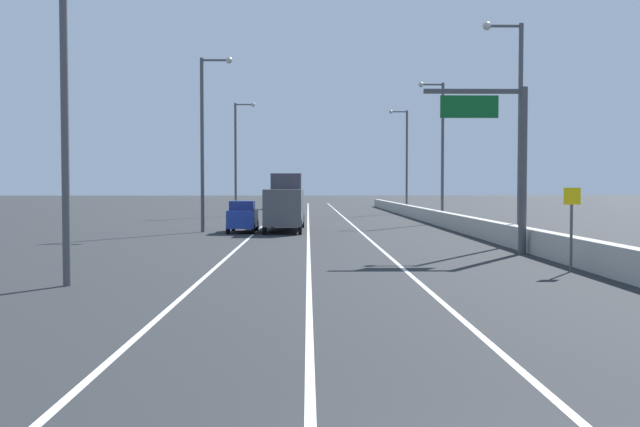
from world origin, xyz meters
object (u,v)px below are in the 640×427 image
(car_blue_1, at_px, (243,217))
(lamp_post_left_far, at_px, (238,152))
(overhead_sign_gantry, at_px, (507,149))
(lamp_post_left_mid, at_px, (206,133))
(speed_advisory_sign, at_px, (572,222))
(car_silver_2, at_px, (296,200))
(lamp_post_right_third, at_px, (440,143))
(lamp_post_right_second, at_px, (516,119))
(car_black_0, at_px, (273,202))
(lamp_post_left_near, at_px, (72,71))
(lamp_post_right_fourth, at_px, (405,155))
(box_truck, at_px, (285,205))

(car_blue_1, bearing_deg, lamp_post_left_far, 96.33)
(overhead_sign_gantry, distance_m, lamp_post_left_mid, 22.08)
(speed_advisory_sign, bearing_deg, car_silver_2, 98.27)
(lamp_post_right_third, bearing_deg, car_silver_2, 106.29)
(lamp_post_right_second, height_order, car_black_0, lamp_post_right_second)
(lamp_post_left_mid, relative_size, car_blue_1, 2.61)
(lamp_post_left_near, height_order, car_silver_2, lamp_post_left_near)
(lamp_post_left_near, xyz_separation_m, lamp_post_left_far, (0.00, 50.81, 0.00))
(lamp_post_right_second, relative_size, lamp_post_left_near, 1.00)
(lamp_post_left_mid, bearing_deg, lamp_post_right_fourth, 61.23)
(lamp_post_right_second, distance_m, lamp_post_left_mid, 20.39)
(lamp_post_left_mid, bearing_deg, overhead_sign_gantry, -44.42)
(car_silver_2, bearing_deg, lamp_post_left_mid, -95.49)
(car_black_0, bearing_deg, overhead_sign_gantry, -77.68)
(car_blue_1, xyz_separation_m, car_silver_2, (2.68, 53.88, 0.01))
(overhead_sign_gantry, relative_size, lamp_post_left_near, 0.65)
(speed_advisory_sign, height_order, lamp_post_right_fourth, lamp_post_right_fourth)
(car_silver_2, bearing_deg, overhead_sign_gantry, -81.29)
(overhead_sign_gantry, height_order, lamp_post_right_third, lamp_post_right_third)
(speed_advisory_sign, height_order, lamp_post_left_near, lamp_post_left_near)
(car_blue_1, bearing_deg, car_black_0, 90.38)
(overhead_sign_gantry, height_order, lamp_post_right_second, lamp_post_right_second)
(car_black_0, bearing_deg, lamp_post_right_fourth, -43.26)
(lamp_post_right_second, bearing_deg, overhead_sign_gantry, -110.39)
(car_black_0, distance_m, car_silver_2, 7.53)
(lamp_post_right_third, distance_m, lamp_post_left_near, 40.55)
(lamp_post_right_second, relative_size, car_silver_2, 2.73)
(lamp_post_left_mid, height_order, car_black_0, lamp_post_left_mid)
(lamp_post_right_third, relative_size, box_truck, 1.32)
(lamp_post_right_third, bearing_deg, lamp_post_right_fourth, 89.95)
(lamp_post_right_second, bearing_deg, lamp_post_left_mid, 149.87)
(car_black_0, bearing_deg, lamp_post_left_near, -92.02)
(lamp_post_right_second, relative_size, lamp_post_right_third, 1.00)
(speed_advisory_sign, relative_size, lamp_post_right_fourth, 0.26)
(lamp_post_right_fourth, distance_m, lamp_post_left_far, 19.22)
(lamp_post_right_fourth, bearing_deg, lamp_post_left_far, -159.59)
(lamp_post_left_near, bearing_deg, car_silver_2, 85.99)
(lamp_post_right_third, bearing_deg, lamp_post_right_second, -89.93)
(overhead_sign_gantry, bearing_deg, speed_advisory_sign, -86.24)
(lamp_post_right_second, bearing_deg, speed_advisory_sign, -97.08)
(speed_advisory_sign, distance_m, lamp_post_left_mid, 27.82)
(speed_advisory_sign, height_order, box_truck, box_truck)
(lamp_post_right_third, bearing_deg, lamp_post_left_far, 141.20)
(overhead_sign_gantry, height_order, car_black_0, overhead_sign_gantry)
(lamp_post_right_fourth, xyz_separation_m, car_blue_1, (-15.16, -32.40, -5.52))
(lamp_post_left_far, bearing_deg, lamp_post_left_mid, -89.13)
(lamp_post_right_third, xyz_separation_m, lamp_post_left_far, (-17.99, 14.47, 0.00))
(overhead_sign_gantry, xyz_separation_m, lamp_post_right_fourth, (1.91, 47.51, 1.83))
(lamp_post_left_far, relative_size, car_blue_1, 2.61)
(speed_advisory_sign, bearing_deg, overhead_sign_gantry, 93.76)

